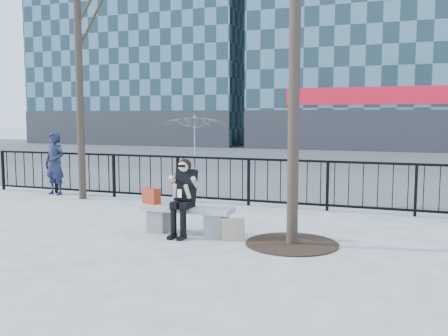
% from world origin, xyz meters
% --- Properties ---
extents(ground, '(120.00, 120.00, 0.00)m').
position_xyz_m(ground, '(0.00, 0.00, 0.00)').
color(ground, gray).
rests_on(ground, ground).
extents(street_surface, '(60.00, 23.00, 0.01)m').
position_xyz_m(street_surface, '(0.00, 15.00, 0.00)').
color(street_surface, '#474747').
rests_on(street_surface, ground).
extents(railing, '(14.00, 0.06, 1.10)m').
position_xyz_m(railing, '(0.00, 3.00, 0.55)').
color(railing, black).
rests_on(railing, ground).
extents(tree_grate, '(1.50, 1.50, 0.02)m').
position_xyz_m(tree_grate, '(1.90, -0.10, 0.01)').
color(tree_grate, black).
rests_on(tree_grate, ground).
extents(bench_main, '(1.65, 0.46, 0.49)m').
position_xyz_m(bench_main, '(0.00, 0.00, 0.30)').
color(bench_main, slate).
rests_on(bench_main, ground).
extents(seated_woman, '(0.50, 0.64, 1.34)m').
position_xyz_m(seated_woman, '(0.00, -0.16, 0.67)').
color(seated_woman, black).
rests_on(seated_woman, ground).
extents(handbag, '(0.38, 0.28, 0.28)m').
position_xyz_m(handbag, '(-0.71, 0.02, 0.63)').
color(handbag, '#9B2B13').
rests_on(handbag, bench_main).
extents(shopping_bag, '(0.41, 0.29, 0.37)m').
position_xyz_m(shopping_bag, '(0.91, -0.15, 0.18)').
color(shopping_bag, '#C2B689').
rests_on(shopping_bag, ground).
extents(standing_man, '(0.64, 0.45, 1.65)m').
position_xyz_m(standing_man, '(-5.05, 2.79, 0.82)').
color(standing_man, black).
rests_on(standing_man, ground).
extents(vendor_umbrella, '(2.94, 2.97, 2.14)m').
position_xyz_m(vendor_umbrella, '(-3.13, 7.47, 1.07)').
color(vendor_umbrella, yellow).
rests_on(vendor_umbrella, ground).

